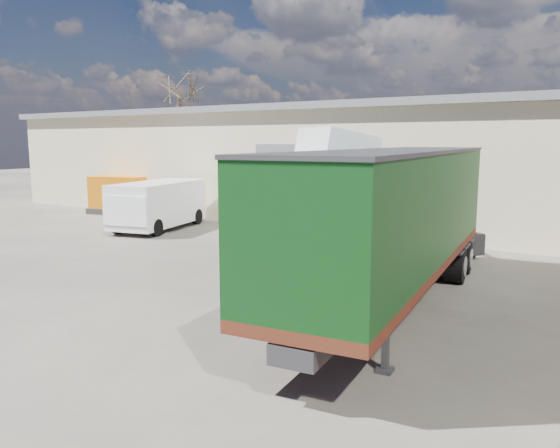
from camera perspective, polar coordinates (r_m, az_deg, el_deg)
The scene contains 7 objects.
ground at distance 14.27m, azimuth -12.96°, elevation -6.70°, with size 120.00×120.00×0.00m, color black.
warehouse at distance 30.09m, azimuth 1.17°, elevation 6.64°, with size 30.60×12.60×5.42m.
bare_tree at distance 40.87m, azimuth -10.50°, elevation 14.42°, with size 4.00×4.00×9.60m.
tractor_unit at distance 16.78m, azimuth 7.67°, elevation 1.77°, with size 5.41×6.25×4.13m.
box_trailer at distance 12.24m, azimuth 11.98°, elevation 1.13°, with size 3.52×10.85×3.54m.
panel_van at distance 23.65m, azimuth -12.82°, elevation 1.93°, with size 3.12×5.25×2.01m.
orange_skip at distance 29.51m, azimuth -16.20°, elevation 2.72°, with size 3.48×2.64×1.93m.
Camera 1 is at (10.03, -9.45, 3.73)m, focal length 35.00 mm.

